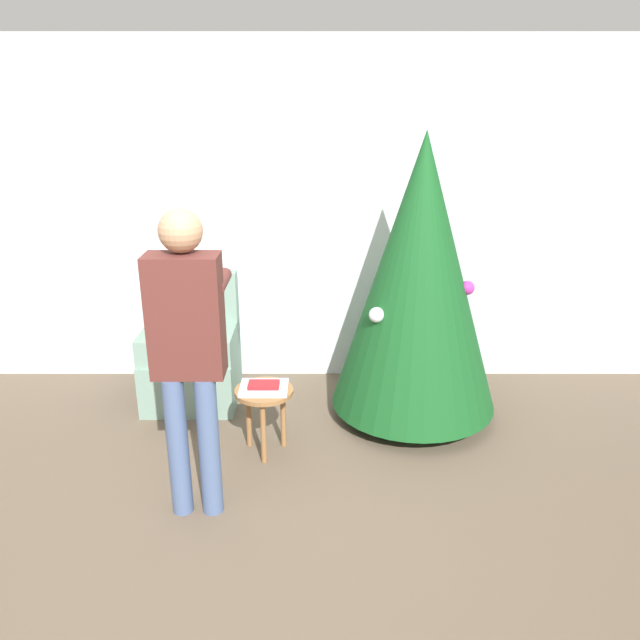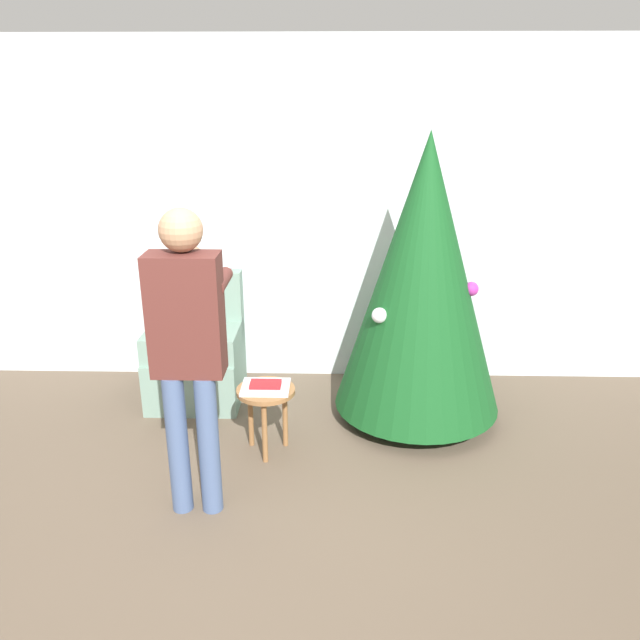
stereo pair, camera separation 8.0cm
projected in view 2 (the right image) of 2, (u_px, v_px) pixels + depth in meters
The scene contains 9 objects.
ground_plane at pixel (235, 548), 3.34m from camera, with size 14.00×14.00×0.00m, color brown.
wall_back at pixel (270, 218), 4.96m from camera, with size 8.00×0.06×2.70m.
christmas_tree at pixel (423, 276), 4.34m from camera, with size 1.20×1.20×2.07m.
armchair at pixel (197, 357), 4.88m from camera, with size 0.70×0.61×0.99m.
person_seated at pixel (193, 320), 4.74m from camera, with size 0.36×0.46×1.22m.
person_standing at pixel (188, 339), 3.35m from camera, with size 0.41×0.57×1.75m.
side_stool at pixel (266, 399), 4.11m from camera, with size 0.39×0.39×0.47m.
laptop at pixel (266, 387), 4.08m from camera, with size 0.31×0.26×0.02m.
book at pixel (266, 384), 4.08m from camera, with size 0.20×0.12×0.02m.
Camera 2 is at (0.52, -2.70, 2.30)m, focal length 35.00 mm.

